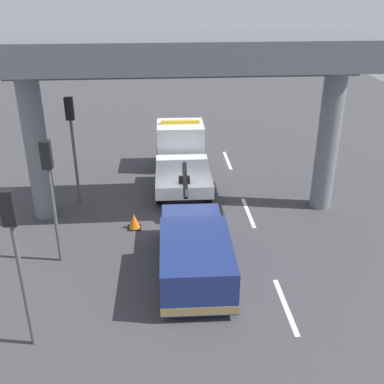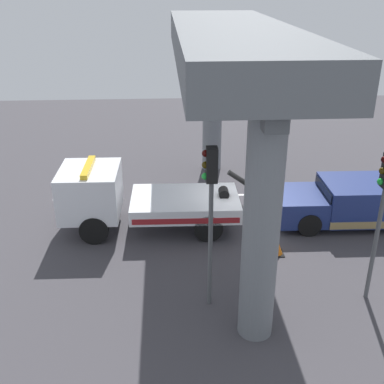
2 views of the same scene
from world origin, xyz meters
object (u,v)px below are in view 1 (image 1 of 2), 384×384
tow_truck_white (181,154)px  traffic_light_mid (72,128)px  towed_van_green (195,255)px  traffic_light_near (14,237)px  traffic_light_far (49,176)px  traffic_cone_orange (134,221)px

tow_truck_white → traffic_light_mid: 5.58m
towed_van_green → traffic_light_near: size_ratio=1.15×
traffic_light_far → traffic_cone_orange: (2.05, -2.45, -2.88)m
towed_van_green → traffic_light_mid: size_ratio=1.14×
traffic_light_mid → traffic_light_far: bearing=180.0°
traffic_light_far → tow_truck_white: bearing=-33.6°
tow_truck_white → traffic_light_far: size_ratio=1.67×
towed_van_green → traffic_cone_orange: 3.95m
traffic_light_near → traffic_cone_orange: size_ratio=7.43×
traffic_light_near → traffic_light_mid: 8.50m
traffic_light_near → traffic_light_far: traffic_light_near is taller
traffic_light_near → traffic_light_mid: (8.50, 0.00, 0.04)m
traffic_light_far → traffic_cone_orange: size_ratio=7.10×
tow_truck_white → traffic_cone_orange: size_ratio=11.87×
traffic_light_near → traffic_light_far: size_ratio=1.05×
traffic_light_near → traffic_light_far: (4.00, 0.00, -0.14)m
traffic_light_far → traffic_light_near: bearing=-180.0°
tow_truck_white → traffic_light_far: traffic_light_far is taller
tow_truck_white → traffic_cone_orange: 5.35m
traffic_light_far → traffic_cone_orange: traffic_light_far is taller
tow_truck_white → traffic_light_mid: (-2.38, 4.57, 2.15)m
tow_truck_white → traffic_light_far: 8.49m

